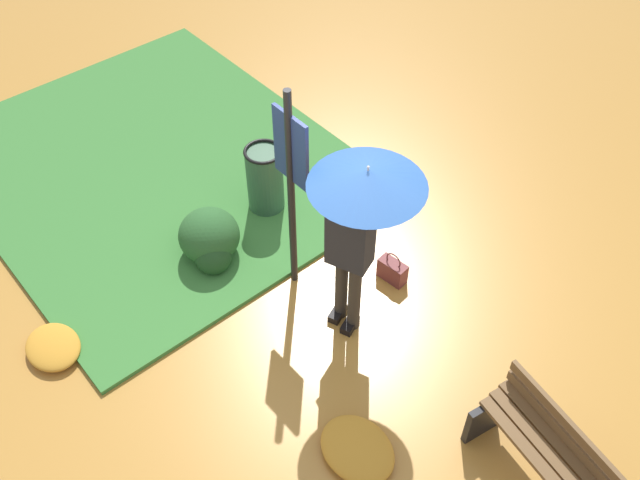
# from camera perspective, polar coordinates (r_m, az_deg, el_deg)

# --- Properties ---
(ground_plane) EXTENTS (18.00, 18.00, 0.00)m
(ground_plane) POSITION_cam_1_polar(r_m,az_deg,el_deg) (6.89, 1.76, -6.61)
(ground_plane) COLOR #B27A33
(grass_verge) EXTENTS (4.80, 4.00, 0.05)m
(grass_verge) POSITION_cam_1_polar(r_m,az_deg,el_deg) (8.69, -13.32, 5.91)
(grass_verge) COLOR #387533
(grass_verge) RESTS_ON ground_plane
(person_with_umbrella) EXTENTS (0.96, 0.96, 2.04)m
(person_with_umbrella) POSITION_cam_1_polar(r_m,az_deg,el_deg) (5.71, 3.21, 2.53)
(person_with_umbrella) COLOR #2D2823
(person_with_umbrella) RESTS_ON ground_plane
(info_sign_post) EXTENTS (0.44, 0.07, 2.30)m
(info_sign_post) POSITION_cam_1_polar(r_m,az_deg,el_deg) (6.21, -2.34, 5.58)
(info_sign_post) COLOR black
(info_sign_post) RESTS_ON ground_plane
(handbag) EXTENTS (0.31, 0.17, 0.37)m
(handbag) POSITION_cam_1_polar(r_m,az_deg,el_deg) (7.17, 5.88, -2.48)
(handbag) COLOR brown
(handbag) RESTS_ON ground_plane
(park_bench) EXTENTS (1.40, 0.61, 0.75)m
(park_bench) POSITION_cam_1_polar(r_m,az_deg,el_deg) (5.97, 18.50, -16.59)
(park_bench) COLOR black
(park_bench) RESTS_ON ground_plane
(trash_bin) EXTENTS (0.42, 0.42, 0.83)m
(trash_bin) POSITION_cam_1_polar(r_m,az_deg,el_deg) (7.69, -4.47, 4.88)
(trash_bin) COLOR #2D5138
(trash_bin) RESTS_ON ground_plane
(shrub_cluster) EXTENTS (0.70, 0.63, 0.57)m
(shrub_cluster) POSITION_cam_1_polar(r_m,az_deg,el_deg) (7.32, -8.91, 0.03)
(shrub_cluster) COLOR #285628
(shrub_cluster) RESTS_ON ground_plane
(leaf_pile_near_person) EXTENTS (0.69, 0.55, 0.15)m
(leaf_pile_near_person) POSITION_cam_1_polar(r_m,az_deg,el_deg) (6.11, 3.05, -16.57)
(leaf_pile_near_person) COLOR #C68428
(leaf_pile_near_person) RESTS_ON ground_plane
(leaf_pile_by_bench) EXTENTS (0.60, 0.48, 0.13)m
(leaf_pile_by_bench) POSITION_cam_1_polar(r_m,az_deg,el_deg) (7.09, -20.82, -8.11)
(leaf_pile_by_bench) COLOR #C68428
(leaf_pile_by_bench) RESTS_ON ground_plane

